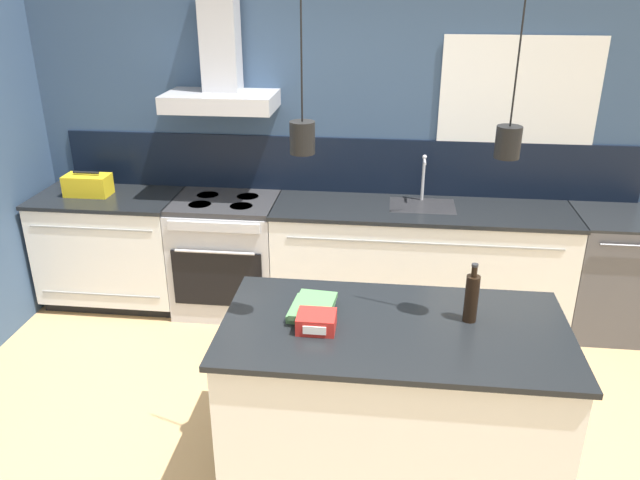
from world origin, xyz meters
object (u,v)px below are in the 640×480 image
object	(u,v)px
oven_range	(227,255)
bottle_on_island	(472,297)
yellow_toolbox	(88,185)
red_supply_box	(316,322)
book_stack	(312,308)
dishwasher	(610,273)

from	to	relation	value
oven_range	bottle_on_island	xyz separation A→B (m)	(1.66, -1.59, 0.58)
oven_range	yellow_toolbox	size ratio (longest dim) A/B	2.68
bottle_on_island	yellow_toolbox	bearing A→B (deg)	149.70
red_supply_box	bottle_on_island	bearing A→B (deg)	12.97
bottle_on_island	red_supply_box	bearing A→B (deg)	-167.03
book_stack	red_supply_box	xyz separation A→B (m)	(0.04, -0.14, 0.01)
bottle_on_island	yellow_toolbox	size ratio (longest dim) A/B	0.91
dishwasher	book_stack	size ratio (longest dim) A/B	2.97
oven_range	book_stack	xyz separation A→B (m)	(0.88, -1.62, 0.49)
dishwasher	book_stack	bearing A→B (deg)	-141.05
dishwasher	yellow_toolbox	size ratio (longest dim) A/B	2.68
dishwasher	oven_range	bearing A→B (deg)	-179.92
dishwasher	yellow_toolbox	distance (m)	3.99
dishwasher	bottle_on_island	distance (m)	2.09
yellow_toolbox	book_stack	bearing A→B (deg)	-39.77
red_supply_box	yellow_toolbox	size ratio (longest dim) A/B	0.54
yellow_toolbox	oven_range	bearing A→B (deg)	-0.23
book_stack	yellow_toolbox	world-z (taller)	yellow_toolbox
oven_range	book_stack	distance (m)	1.91
dishwasher	book_stack	distance (m)	2.63
bottle_on_island	book_stack	xyz separation A→B (m)	(-0.78, -0.03, -0.10)
bottle_on_island	book_stack	bearing A→B (deg)	-177.99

